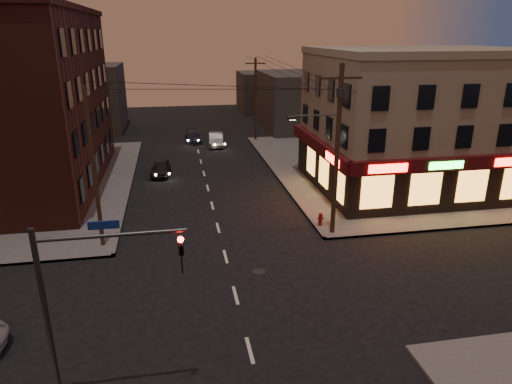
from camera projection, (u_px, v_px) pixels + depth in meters
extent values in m
plane|color=black|center=(236.00, 295.00, 21.46)|extent=(120.00, 120.00, 0.00)
cube|color=#514F4C|center=(400.00, 166.00, 42.14)|extent=(24.00, 28.00, 0.15)
cube|color=gray|center=(416.00, 123.00, 35.02)|extent=(15.00, 12.00, 10.00)
cube|color=gray|center=(425.00, 51.00, 33.29)|extent=(15.20, 12.20, 0.50)
cube|color=black|center=(456.00, 188.00, 30.58)|extent=(15.12, 0.25, 3.40)
cube|color=black|center=(321.00, 169.00, 34.84)|extent=(0.25, 12.12, 3.40)
cube|color=#420A0D|center=(462.00, 163.00, 29.71)|extent=(15.60, 0.50, 0.90)
cube|color=#420A0D|center=(319.00, 146.00, 34.19)|extent=(0.50, 12.60, 0.90)
cube|color=#FF140C|center=(388.00, 168.00, 28.56)|extent=(2.60, 0.06, 0.55)
cube|color=#26FF3F|center=(446.00, 165.00, 29.24)|extent=(2.40, 0.06, 0.50)
cube|color=#FF140C|center=(332.00, 159.00, 30.62)|extent=(0.06, 2.60, 0.55)
cube|color=#FD9F37|center=(449.00, 188.00, 30.31)|extent=(12.40, 0.08, 2.20)
cube|color=#FD9F37|center=(324.00, 171.00, 33.85)|extent=(0.08, 8.40, 2.20)
cube|color=#451C16|center=(9.00, 103.00, 34.43)|extent=(12.00, 20.00, 13.00)
cube|color=#3F3D3A|center=(303.00, 101.00, 57.97)|extent=(10.00, 12.00, 7.00)
cube|color=#3F3D3A|center=(85.00, 98.00, 56.92)|extent=(9.00, 10.00, 8.00)
cube|color=#3F3D3A|center=(265.00, 92.00, 70.79)|extent=(8.00, 8.00, 6.00)
cylinder|color=#382619|center=(337.00, 153.00, 26.30)|extent=(0.28, 0.28, 10.00)
cube|color=#382619|center=(341.00, 78.00, 24.92)|extent=(2.40, 0.12, 0.12)
cylinder|color=#333538|center=(341.00, 93.00, 25.18)|extent=(0.44, 0.44, 0.50)
cylinder|color=#333538|center=(317.00, 115.00, 25.36)|extent=(2.60, 0.10, 0.10)
cube|color=#333538|center=(293.00, 118.00, 25.15)|extent=(0.60, 0.25, 0.18)
cube|color=#FFD88C|center=(292.00, 120.00, 25.18)|extent=(0.35, 0.15, 0.04)
cylinder|color=#382619|center=(256.00, 100.00, 50.79)|extent=(0.26, 0.26, 9.00)
cylinder|color=#382619|center=(94.00, 170.00, 24.80)|extent=(0.24, 0.24, 9.00)
cylinder|color=#333538|center=(48.00, 323.00, 14.08)|extent=(0.18, 0.18, 6.40)
cylinder|color=#333538|center=(112.00, 235.00, 13.53)|extent=(4.40, 0.12, 0.12)
imported|color=black|center=(181.00, 245.00, 14.04)|extent=(0.16, 0.20, 1.00)
sphere|color=#FF0C05|center=(181.00, 240.00, 13.84)|extent=(0.20, 0.20, 0.20)
cube|color=navy|center=(104.00, 225.00, 13.38)|extent=(0.90, 0.05, 0.25)
imported|color=black|center=(161.00, 168.00, 39.31)|extent=(1.87, 3.90, 1.29)
imported|color=#63625C|center=(216.00, 139.00, 49.67)|extent=(1.85, 4.41, 1.42)
imported|color=#191C33|center=(193.00, 137.00, 51.40)|extent=(1.85, 4.14, 1.18)
cylinder|color=maroon|center=(320.00, 220.00, 28.83)|extent=(0.28, 0.28, 0.66)
sphere|color=maroon|center=(321.00, 215.00, 28.71)|extent=(0.27, 0.27, 0.27)
cylinder|color=maroon|center=(320.00, 218.00, 28.79)|extent=(0.37, 0.18, 0.13)
cylinder|color=maroon|center=(320.00, 218.00, 28.79)|extent=(0.18, 0.37, 0.13)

